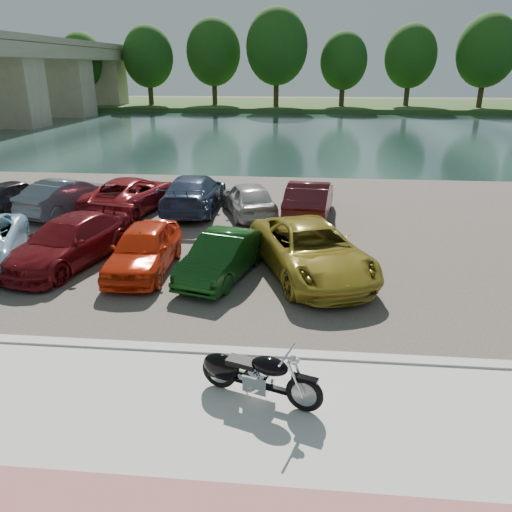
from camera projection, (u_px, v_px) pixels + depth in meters
The scene contains 18 objects.
ground at pixel (228, 419), 8.57m from camera, with size 200.00×200.00×0.00m, color #595447.
promenade at pixel (218, 459), 7.62m from camera, with size 60.00×6.00×0.10m, color beige.
kerb at pixel (242, 353), 10.40m from camera, with size 60.00×0.30×0.14m, color beige.
parking_lot at pixel (271, 227), 18.79m from camera, with size 60.00×18.00×0.04m, color #443E37.
river at pixel (293, 133), 45.79m from camera, with size 120.00×40.00×0.00m, color #1A2F2E.
far_bank at pixel (299, 105), 75.46m from camera, with size 120.00×24.00×0.60m, color #244117.
far_trees at pixel (332, 52), 66.74m from camera, with size 70.25×10.68×12.52m.
motorcycle at pixel (249, 373), 8.87m from camera, with size 2.26×1.05×1.05m.
car_3 at pixel (69, 242), 15.02m from camera, with size 1.94×4.78×1.39m, color maroon.
car_4 at pixel (144, 248), 14.48m from camera, with size 1.62×4.02×1.37m, color red.
car_5 at pixel (223, 256), 14.07m from camera, with size 1.32×3.79×1.25m, color #0F3810.
car_6 at pixel (311, 250), 14.19m from camera, with size 2.46×5.34×1.48m, color olive.
car_8 at pixel (15, 194), 21.00m from camera, with size 1.45×3.61×1.23m, color black.
car_9 at pixel (68, 196), 20.29m from camera, with size 1.50×4.30×1.42m, color slate.
car_10 at pixel (132, 194), 20.66m from camera, with size 2.33×5.05×1.40m, color maroon.
car_11 at pixel (194, 193), 20.65m from camera, with size 2.09×5.14×1.49m, color navy.
car_12 at pixel (249, 199), 19.93m from camera, with size 1.64×4.07×1.39m, color #AFAEAA.
car_13 at pixel (310, 200), 19.55m from camera, with size 1.59×4.55×1.50m, color #491318.
Camera 1 is at (1.16, -6.93, 5.66)m, focal length 35.00 mm.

